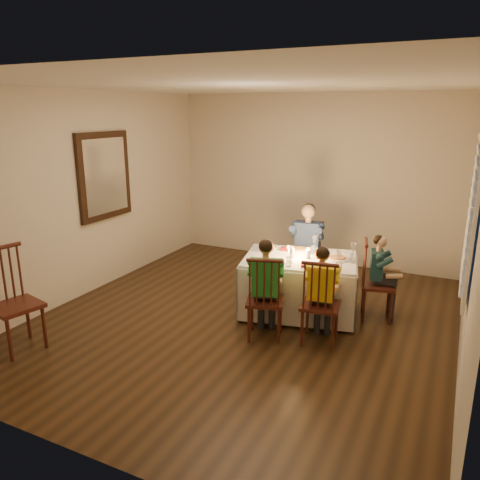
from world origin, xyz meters
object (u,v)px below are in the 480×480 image
at_px(chair_near_right, 319,342).
at_px(adult, 305,290).
at_px(chair_adult, 305,290).
at_px(serving_bowl, 268,248).
at_px(child_green, 265,337).
at_px(chair_near_left, 265,337).
at_px(chair_end, 375,318).
at_px(chair_extra, 22,349).
at_px(child_teal, 375,318).
at_px(child_yellow, 319,342).
at_px(dining_table, 299,274).

distance_m(chair_near_right, adult, 1.46).
bearing_deg(chair_adult, serving_bowl, -123.96).
height_order(chair_near_right, child_green, child_green).
height_order(chair_adult, chair_near_left, same).
relative_size(chair_end, chair_extra, 0.88).
relative_size(chair_near_left, chair_end, 1.00).
bearing_deg(chair_adult, chair_end, -32.12).
bearing_deg(child_teal, chair_extra, 113.90).
bearing_deg(chair_end, adult, 51.91).
bearing_deg(child_green, serving_bowl, -87.31).
distance_m(child_yellow, serving_bowl, 1.36).
bearing_deg(child_yellow, adult, -73.20).
relative_size(child_yellow, child_teal, 1.05).
xyz_separation_m(chair_near_right, chair_end, (0.42, 0.86, 0.00)).
height_order(chair_near_left, chair_end, same).
bearing_deg(chair_adult, dining_table, -85.67).
relative_size(chair_near_right, serving_bowl, 4.30).
bearing_deg(serving_bowl, chair_near_right, -39.80).
height_order(chair_end, chair_extra, chair_extra).
distance_m(chair_near_right, child_teal, 0.96).
height_order(dining_table, adult, dining_table).
bearing_deg(serving_bowl, chair_adult, 62.96).
distance_m(dining_table, adult, 0.87).
relative_size(adult, child_yellow, 1.13).
xyz_separation_m(chair_near_right, adult, (-0.58, 1.33, 0.00)).
xyz_separation_m(chair_near_left, chair_end, (0.98, 1.00, 0.00)).
distance_m(chair_near_left, chair_near_right, 0.57).
relative_size(chair_extra, child_teal, 1.06).
height_order(dining_table, child_teal, dining_table).
height_order(child_yellow, serving_bowl, serving_bowl).
relative_size(chair_extra, adult, 0.90).
height_order(child_green, serving_bowl, serving_bowl).
distance_m(chair_adult, chair_near_right, 1.46).
bearing_deg(child_teal, dining_table, 91.81).
xyz_separation_m(chair_near_right, child_yellow, (0.00, 0.00, 0.00)).
xyz_separation_m(child_teal, serving_bowl, (-1.31, -0.12, 0.71)).
height_order(chair_near_left, chair_near_right, same).
distance_m(chair_end, adult, 1.12).
bearing_deg(adult, chair_extra, -133.76).
bearing_deg(chair_near_right, child_yellow, 180.00).
bearing_deg(child_green, chair_end, -152.52).
xyz_separation_m(chair_near_left, chair_near_right, (0.56, 0.14, 0.00)).
bearing_deg(child_green, chair_near_right, 175.94).
bearing_deg(chair_near_right, chair_adult, -73.20).
bearing_deg(chair_near_left, child_green, 180.00).
bearing_deg(adult, serving_bowl, -123.96).
bearing_deg(chair_extra, chair_near_left, -44.58).
relative_size(chair_near_right, adult, 0.79).
bearing_deg(child_teal, chair_adult, 51.91).
distance_m(child_yellow, child_teal, 0.96).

